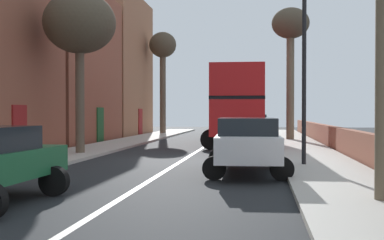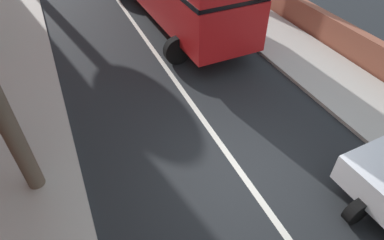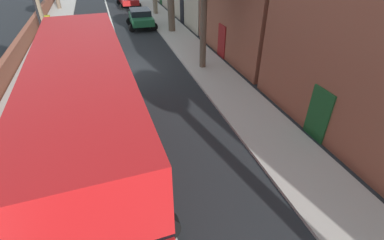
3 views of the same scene
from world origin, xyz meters
TOP-DOWN VIEW (x-y plane):
  - ground_plane at (0.00, 0.00)m, footprint 84.00×84.00m
  - road_centre_line at (0.00, 0.00)m, footprint 0.16×54.00m
  - sidewalk_left at (-4.90, 0.00)m, footprint 2.60×60.00m
  - sidewalk_right at (4.90, 0.00)m, footprint 2.60×60.00m
  - boundary_wall_right at (6.45, 0.00)m, footprint 0.36×54.00m
  - double_decker_bus at (1.70, 8.89)m, footprint 3.78×10.24m
  - parked_car_white_right_2 at (2.50, -3.56)m, footprint 2.55×4.63m
  - parked_car_green_left_3 at (-2.50, -9.09)m, footprint 2.61×3.96m
  - lamppost_right at (4.30, -1.69)m, footprint 0.32×0.32m
  - litter_bin_right at (5.30, -10.48)m, footprint 0.55×0.55m

SIDE VIEW (x-z plane):
  - ground_plane at x=0.00m, z-range 0.00..0.00m
  - road_centre_line at x=0.00m, z-range 0.00..0.01m
  - sidewalk_left at x=-4.90m, z-range 0.00..0.12m
  - sidewalk_right at x=4.90m, z-range 0.00..0.12m
  - boundary_wall_right at x=6.45m, z-range 0.00..1.12m
  - litter_bin_right at x=5.30m, z-range 0.12..1.26m
  - parked_car_green_left_3 at x=-2.50m, z-range 0.12..1.65m
  - parked_car_white_right_2 at x=2.50m, z-range 0.12..1.77m
  - double_decker_bus at x=1.70m, z-range 0.32..4.38m
  - lamppost_right at x=4.30m, z-range 0.65..6.96m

